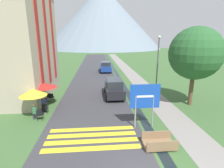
# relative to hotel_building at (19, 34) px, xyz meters

# --- Properties ---
(ground_plane) EXTENTS (160.00, 160.00, 0.00)m
(ground_plane) POSITION_rel_hotel_building_xyz_m (9.40, 8.00, -6.16)
(ground_plane) COLOR #3D6033
(road) EXTENTS (6.40, 60.00, 0.01)m
(road) POSITION_rel_hotel_building_xyz_m (6.90, 18.00, -6.15)
(road) COLOR #38383D
(road) RESTS_ON ground_plane
(footpath) EXTENTS (2.20, 60.00, 0.01)m
(footpath) POSITION_rel_hotel_building_xyz_m (13.00, 18.00, -6.15)
(footpath) COLOR gray
(footpath) RESTS_ON ground_plane
(drainage_channel) EXTENTS (0.60, 60.00, 0.00)m
(drainage_channel) POSITION_rel_hotel_building_xyz_m (10.60, 18.00, -6.15)
(drainage_channel) COLOR black
(drainage_channel) RESTS_ON ground_plane
(crosswalk_marking) EXTENTS (5.44, 2.54, 0.01)m
(crosswalk_marking) POSITION_rel_hotel_building_xyz_m (6.90, -8.54, -6.15)
(crosswalk_marking) COLOR yellow
(crosswalk_marking) RESTS_ON ground_plane
(mountain_distant) EXTENTS (66.45, 66.45, 33.99)m
(mountain_distant) POSITION_rel_hotel_building_xyz_m (11.15, 87.66, 10.84)
(mountain_distant) COLOR slate
(mountain_distant) RESTS_ON ground_plane
(hotel_building) EXTENTS (5.47, 9.49, 11.43)m
(hotel_building) POSITION_rel_hotel_building_xyz_m (0.00, 0.00, 0.00)
(hotel_building) COLOR tan
(hotel_building) RESTS_ON ground_plane
(road_sign) EXTENTS (1.98, 0.11, 2.99)m
(road_sign) POSITION_rel_hotel_building_xyz_m (10.33, -7.48, -4.20)
(road_sign) COLOR gray
(road_sign) RESTS_ON ground_plane
(footbridge) EXTENTS (1.70, 1.10, 0.65)m
(footbridge) POSITION_rel_hotel_building_xyz_m (10.60, -9.73, -5.93)
(footbridge) COLOR #846647
(footbridge) RESTS_ON ground_plane
(parked_car_near) EXTENTS (1.85, 4.48, 1.82)m
(parked_car_near) POSITION_rel_hotel_building_xyz_m (9.00, -0.82, -5.25)
(parked_car_near) COLOR black
(parked_car_near) RESTS_ON ground_plane
(parked_car_far) EXTENTS (1.95, 4.21, 1.82)m
(parked_car_far) POSITION_rel_hotel_building_xyz_m (8.84, 12.74, -5.25)
(parked_car_far) COLOR navy
(parked_car_far) RESTS_ON ground_plane
(cafe_chair_near_left) EXTENTS (0.40, 0.40, 0.85)m
(cafe_chair_near_left) POSITION_rel_hotel_building_xyz_m (3.12, -4.69, -5.64)
(cafe_chair_near_left) COLOR black
(cafe_chair_near_left) RESTS_ON ground_plane
(cafe_chair_far_right) EXTENTS (0.40, 0.40, 0.85)m
(cafe_chair_far_right) POSITION_rel_hotel_building_xyz_m (2.78, -1.94, -5.64)
(cafe_chair_far_right) COLOR black
(cafe_chair_far_right) RESTS_ON ground_plane
(cafe_chair_middle) EXTENTS (0.40, 0.40, 0.85)m
(cafe_chair_middle) POSITION_rel_hotel_building_xyz_m (2.77, -3.28, -5.64)
(cafe_chair_middle) COLOR black
(cafe_chair_middle) RESTS_ON ground_plane
(cafe_chair_nearest) EXTENTS (0.40, 0.40, 0.85)m
(cafe_chair_nearest) POSITION_rel_hotel_building_xyz_m (3.11, -5.90, -5.64)
(cafe_chair_nearest) COLOR black
(cafe_chair_nearest) RESTS_ON ground_plane
(cafe_chair_far_left) EXTENTS (0.40, 0.40, 0.85)m
(cafe_chair_far_left) POSITION_rel_hotel_building_xyz_m (2.98, -2.03, -5.64)
(cafe_chair_far_left) COLOR black
(cafe_chair_far_left) RESTS_ON ground_plane
(cafe_umbrella_front_yellow) EXTENTS (1.96, 1.96, 2.24)m
(cafe_umbrella_front_yellow) POSITION_rel_hotel_building_xyz_m (2.57, -5.28, -4.17)
(cafe_umbrella_front_yellow) COLOR #B7B2A8
(cafe_umbrella_front_yellow) RESTS_ON ground_plane
(cafe_umbrella_middle_red) EXTENTS (2.03, 2.03, 2.11)m
(cafe_umbrella_middle_red) POSITION_rel_hotel_building_xyz_m (2.79, -3.12, -4.24)
(cafe_umbrella_middle_red) COLOR #B7B2A8
(cafe_umbrella_middle_red) RESTS_ON ground_plane
(person_seated_near) EXTENTS (0.32, 0.32, 1.23)m
(person_seated_near) POSITION_rel_hotel_building_xyz_m (2.64, -5.60, -5.47)
(person_seated_near) COLOR #282833
(person_seated_near) RESTS_ON ground_plane
(person_seated_far) EXTENTS (0.32, 0.32, 1.29)m
(person_seated_far) POSITION_rel_hotel_building_xyz_m (2.91, -4.27, -5.45)
(person_seated_far) COLOR #282833
(person_seated_far) RESTS_ON ground_plane
(streetlamp) EXTENTS (0.28, 0.28, 6.05)m
(streetlamp) POSITION_rel_hotel_building_xyz_m (13.17, -1.47, -2.63)
(streetlamp) COLOR #515156
(streetlamp) RESTS_ON ground_plane
(tree_by_path) EXTENTS (4.43, 4.43, 6.80)m
(tree_by_path) POSITION_rel_hotel_building_xyz_m (15.55, -3.80, -1.58)
(tree_by_path) COLOR brown
(tree_by_path) RESTS_ON ground_plane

